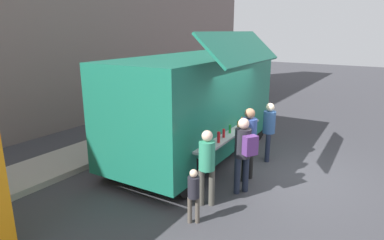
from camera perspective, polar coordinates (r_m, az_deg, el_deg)
name	(u,v)px	position (r m, az deg, el deg)	size (l,w,h in m)	color
ground_plane	(277,173)	(8.69, 14.51, -9.00)	(60.00, 60.00, 0.00)	#38383D
curb_strip	(11,182)	(8.90, -29.03, -9.41)	(28.00, 1.60, 0.15)	#9E998E
food_truck_main	(196,103)	(9.15, 0.77, 3.02)	(5.94, 3.33, 3.49)	#196D55
trash_bin	(203,105)	(14.08, 1.96, 2.70)	(0.60, 0.60, 0.87)	#2C5C3B
customer_front_ordering	(248,138)	(7.82, 9.77, -3.19)	(0.59, 0.36, 1.78)	black
customer_mid_with_backpack	(244,148)	(7.16, 8.99, -4.91)	(0.48, 0.56, 1.72)	#1D2435
customer_rear_waiting	(207,161)	(6.63, 2.60, -7.23)	(0.33, 0.33, 1.62)	#4B4A42
customer_extra_browsing	(269,127)	(9.16, 13.25, -1.15)	(0.33, 0.33, 1.63)	#1C2439
child_near_queue	(194,191)	(6.16, 0.28, -12.33)	(0.22, 0.22, 1.09)	#4F4941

